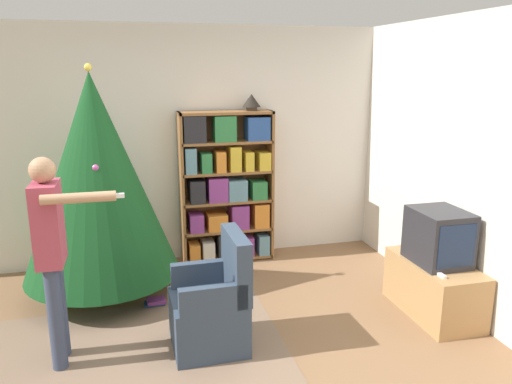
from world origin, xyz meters
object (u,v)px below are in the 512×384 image
Objects in this scene: armchair at (213,308)px; table_lamp at (251,101)px; christmas_tree at (97,177)px; bookshelf at (227,187)px; standing_person at (52,246)px; television at (439,237)px.

table_lamp reaches higher than armchair.
christmas_tree is 2.37× the size of armchair.
bookshelf is at bearing 164.12° from armchair.
bookshelf is at bearing 137.43° from standing_person.
bookshelf is 1.50m from christmas_tree.
table_lamp is at bearing 1.86° from bookshelf.
christmas_tree is (-2.86, 1.14, 0.44)m from television.
christmas_tree is (-1.33, -0.60, 0.32)m from bookshelf.
christmas_tree reaches higher than standing_person.
bookshelf is 0.99m from table_lamp.
armchair is 0.59× the size of standing_person.
armchair is at bearing -112.84° from table_lamp.
standing_person is at bearing -103.57° from christmas_tree.
standing_person is (-1.14, 0.07, 0.60)m from armchair.
television is at bearing 89.93° from armchair.
christmas_tree is at bearing 166.88° from standing_person.
christmas_tree reaches higher than table_lamp.
bookshelf is 1.08× the size of standing_person.
standing_person is (-0.27, -1.11, -0.25)m from christmas_tree.
armchair is (-0.47, -1.78, -0.53)m from bookshelf.
armchair is at bearing -178.86° from television.
armchair is at bearing -53.70° from christmas_tree.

